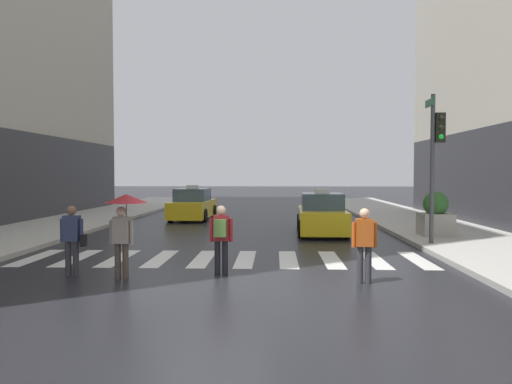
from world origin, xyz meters
name	(u,v)px	position (x,y,z in m)	size (l,w,h in m)	color
ground_plane	(210,283)	(0.00, 0.00, 0.00)	(160.00, 160.00, 0.00)	black
crosswalk_markings	(224,259)	(0.00, 3.00, 0.00)	(11.30, 2.80, 0.01)	silver
traffic_light_pole	(436,147)	(6.59, 5.32, 3.26)	(0.44, 0.84, 4.80)	#47474C
taxi_lead	(322,215)	(3.30, 8.93, 0.72)	(2.03, 4.59, 1.80)	yellow
taxi_second	(193,206)	(-2.87, 14.66, 0.72)	(2.08, 4.61, 1.80)	yellow
pedestrian_with_umbrella	(125,213)	(-1.99, 0.33, 1.52)	(0.96, 0.96, 1.94)	#473D33
pedestrian_with_backpack	(221,234)	(0.16, 0.80, 0.97)	(0.55, 0.43, 1.65)	black
pedestrian_with_handbag	(72,236)	(-3.32, 0.62, 0.93)	(0.60, 0.24, 1.65)	#333338
pedestrian_plain_coat	(364,241)	(3.37, 0.09, 0.94)	(0.55, 0.24, 1.65)	#333338
planter_near_corner	(436,215)	(7.29, 7.36, 0.87)	(1.10, 1.10, 1.60)	#A8A399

